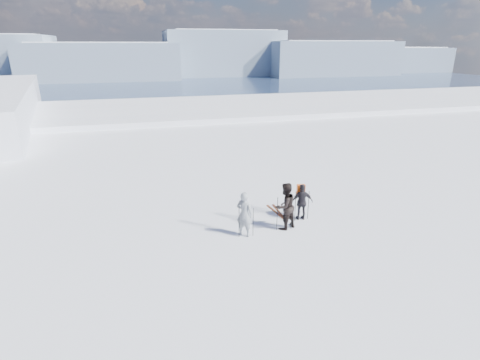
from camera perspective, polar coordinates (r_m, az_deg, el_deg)
The scene contains 8 objects.
lake_basin at distance 43.34m, azimuth -6.10°, elevation 2.01°, with size 820.00×820.00×71.62m.
far_mountain_range at distance 467.15m, azimuth -11.14°, elevation 17.93°, with size 770.00×110.00×53.00m.
skier_grey at distance 13.92m, azimuth 0.68°, elevation -5.21°, with size 0.64×0.42×1.75m, color gray.
skier_dark at distance 14.52m, azimuth 6.89°, elevation -3.98°, with size 0.91×0.71×1.88m, color black.
skier_pack at distance 15.43m, azimuth 9.42°, elevation -3.34°, with size 0.90×0.37×1.53m, color black.
backpack at distance 15.28m, azimuth 9.38°, elevation 0.52°, with size 0.33×0.18×0.50m, color #F85D17.
ski_poles at distance 14.61m, azimuth 5.87°, elevation -5.04°, with size 3.15×0.83×1.37m.
skis_loose at distance 16.17m, azimuth 5.80°, elevation -4.93°, with size 0.37×1.70×0.03m.
Camera 1 is at (-6.15, -10.78, 6.81)m, focal length 28.00 mm.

